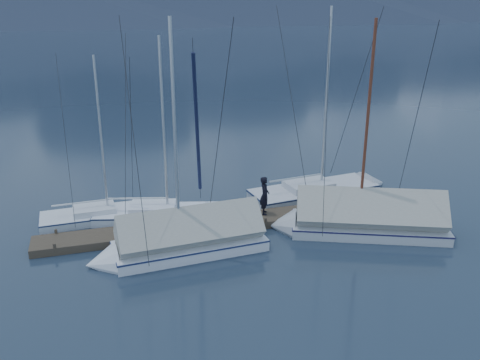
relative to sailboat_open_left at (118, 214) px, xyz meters
name	(u,v)px	position (x,y,z in m)	size (l,w,h in m)	color
ground	(253,244)	(5.31, -4.55, -0.15)	(1000.00, 1000.00, 0.00)	#152130
dock	(240,223)	(5.31, -2.55, -0.04)	(18.00, 1.50, 0.54)	#382D23
mooring_posts	(229,219)	(4.81, -2.55, 0.20)	(15.12, 1.52, 0.35)	#382D23
sailboat_open_left	(118,214)	(0.00, 0.00, 0.00)	(6.36, 2.70, 8.32)	silver
sailboat_open_mid	(178,215)	(2.73, -0.99, 0.02)	(7.23, 3.65, 9.20)	white
sailboat_open_right	(330,190)	(11.07, -0.02, 0.04)	(8.12, 3.51, 10.46)	silver
sailboat_covered_near	(355,221)	(10.02, -4.65, 0.36)	(8.10, 5.16, 10.13)	silver
sailboat_covered_far	(176,243)	(2.04, -4.49, 0.35)	(7.37, 3.08, 10.16)	white
person	(265,195)	(6.56, -2.34, 1.10)	(0.66, 0.43, 1.81)	black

